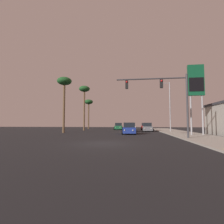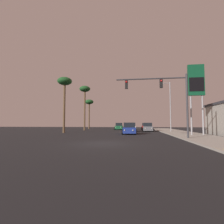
{
  "view_description": "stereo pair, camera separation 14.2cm",
  "coord_description": "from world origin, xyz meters",
  "px_view_note": "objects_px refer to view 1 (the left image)",
  "views": [
    {
      "loc": [
        2.42,
        -13.52,
        1.57
      ],
      "look_at": [
        -0.6,
        9.66,
        3.09
      ],
      "focal_mm": 28.0,
      "sensor_mm": 36.0,
      "label": 1
    },
    {
      "loc": [
        2.56,
        -13.5,
        1.57
      ],
      "look_at": [
        -0.6,
        9.66,
        3.09
      ],
      "focal_mm": 28.0,
      "sensor_mm": 36.0,
      "label": 2
    }
  ],
  "objects_px": {
    "car_red": "(145,127)",
    "car_white": "(131,128)",
    "traffic_light_mast": "(166,93)",
    "palm_tree_far": "(89,103)",
    "car_blue": "(129,129)",
    "street_lamp": "(169,104)",
    "car_grey": "(147,127)",
    "palm_tree_near": "(64,84)",
    "car_green": "(119,127)",
    "gas_station_sign": "(196,84)",
    "palm_tree_mid": "(84,92)"
  },
  "relations": [
    {
      "from": "car_green",
      "to": "palm_tree_near",
      "type": "distance_m",
      "value": 19.06
    },
    {
      "from": "gas_station_sign",
      "to": "palm_tree_mid",
      "type": "xyz_separation_m",
      "value": [
        -18.97,
        14.16,
        2.03
      ]
    },
    {
      "from": "street_lamp",
      "to": "traffic_light_mast",
      "type": "bearing_deg",
      "value": -101.99
    },
    {
      "from": "car_blue",
      "to": "car_red",
      "type": "bearing_deg",
      "value": -102.67
    },
    {
      "from": "car_grey",
      "to": "car_white",
      "type": "bearing_deg",
      "value": 18.04
    },
    {
      "from": "traffic_light_mast",
      "to": "street_lamp",
      "type": "height_order",
      "value": "street_lamp"
    },
    {
      "from": "palm_tree_mid",
      "to": "car_red",
      "type": "bearing_deg",
      "value": 23.75
    },
    {
      "from": "car_green",
      "to": "palm_tree_far",
      "type": "distance_m",
      "value": 11.66
    },
    {
      "from": "gas_station_sign",
      "to": "car_grey",
      "type": "bearing_deg",
      "value": 115.09
    },
    {
      "from": "car_white",
      "to": "car_blue",
      "type": "height_order",
      "value": "same"
    },
    {
      "from": "gas_station_sign",
      "to": "car_white",
      "type": "bearing_deg",
      "value": 129.06
    },
    {
      "from": "car_red",
      "to": "traffic_light_mast",
      "type": "relative_size",
      "value": 0.6
    },
    {
      "from": "car_grey",
      "to": "car_blue",
      "type": "bearing_deg",
      "value": 71.9
    },
    {
      "from": "car_blue",
      "to": "gas_station_sign",
      "type": "xyz_separation_m",
      "value": [
        8.66,
        -2.57,
        5.86
      ]
    },
    {
      "from": "car_white",
      "to": "car_blue",
      "type": "bearing_deg",
      "value": 88.39
    },
    {
      "from": "car_grey",
      "to": "street_lamp",
      "type": "height_order",
      "value": "street_lamp"
    },
    {
      "from": "car_grey",
      "to": "palm_tree_near",
      "type": "distance_m",
      "value": 17.49
    },
    {
      "from": "car_white",
      "to": "street_lamp",
      "type": "xyz_separation_m",
      "value": [
        7.05,
        -1.16,
        4.36
      ]
    },
    {
      "from": "street_lamp",
      "to": "palm_tree_far",
      "type": "bearing_deg",
      "value": 142.41
    },
    {
      "from": "gas_station_sign",
      "to": "palm_tree_far",
      "type": "bearing_deg",
      "value": 130.54
    },
    {
      "from": "car_red",
      "to": "gas_station_sign",
      "type": "bearing_deg",
      "value": 107.04
    },
    {
      "from": "traffic_light_mast",
      "to": "palm_tree_far",
      "type": "height_order",
      "value": "palm_tree_far"
    },
    {
      "from": "traffic_light_mast",
      "to": "gas_station_sign",
      "type": "relative_size",
      "value": 0.81
    },
    {
      "from": "gas_station_sign",
      "to": "car_red",
      "type": "bearing_deg",
      "value": 104.83
    },
    {
      "from": "palm_tree_near",
      "to": "car_blue",
      "type": "bearing_deg",
      "value": -8.37
    },
    {
      "from": "car_grey",
      "to": "palm_tree_near",
      "type": "relative_size",
      "value": 0.47
    },
    {
      "from": "car_red",
      "to": "car_white",
      "type": "bearing_deg",
      "value": 73.26
    },
    {
      "from": "car_white",
      "to": "car_red",
      "type": "relative_size",
      "value": 1.0
    },
    {
      "from": "gas_station_sign",
      "to": "car_green",
      "type": "bearing_deg",
      "value": 120.61
    },
    {
      "from": "street_lamp",
      "to": "palm_tree_mid",
      "type": "bearing_deg",
      "value": 164.87
    },
    {
      "from": "car_green",
      "to": "car_blue",
      "type": "xyz_separation_m",
      "value": [
        3.18,
        -17.45,
        0.0
      ]
    },
    {
      "from": "car_red",
      "to": "palm_tree_far",
      "type": "xyz_separation_m",
      "value": [
        -15.33,
        4.0,
        6.4
      ]
    },
    {
      "from": "car_grey",
      "to": "traffic_light_mast",
      "type": "relative_size",
      "value": 0.6
    },
    {
      "from": "car_white",
      "to": "palm_tree_far",
      "type": "relative_size",
      "value": 0.52
    },
    {
      "from": "car_red",
      "to": "car_grey",
      "type": "relative_size",
      "value": 1.0
    },
    {
      "from": "traffic_light_mast",
      "to": "palm_tree_far",
      "type": "distance_m",
      "value": 33.38
    },
    {
      "from": "car_white",
      "to": "traffic_light_mast",
      "type": "bearing_deg",
      "value": 103.0
    },
    {
      "from": "car_red",
      "to": "palm_tree_far",
      "type": "relative_size",
      "value": 0.53
    },
    {
      "from": "car_white",
      "to": "car_green",
      "type": "xyz_separation_m",
      "value": [
        -3.23,
        9.41,
        0.0
      ]
    },
    {
      "from": "car_blue",
      "to": "car_grey",
      "type": "relative_size",
      "value": 1.0
    },
    {
      "from": "car_blue",
      "to": "street_lamp",
      "type": "height_order",
      "value": "street_lamp"
    },
    {
      "from": "car_red",
      "to": "gas_station_sign",
      "type": "height_order",
      "value": "gas_station_sign"
    },
    {
      "from": "car_white",
      "to": "palm_tree_near",
      "type": "xyz_separation_m",
      "value": [
        -10.86,
        -6.46,
        7.31
      ]
    },
    {
      "from": "car_blue",
      "to": "palm_tree_near",
      "type": "bearing_deg",
      "value": -10.34
    },
    {
      "from": "car_blue",
      "to": "palm_tree_near",
      "type": "distance_m",
      "value": 13.15
    },
    {
      "from": "car_blue",
      "to": "palm_tree_near",
      "type": "relative_size",
      "value": 0.47
    },
    {
      "from": "street_lamp",
      "to": "gas_station_sign",
      "type": "bearing_deg",
      "value": -80.63
    },
    {
      "from": "car_green",
      "to": "car_red",
      "type": "relative_size",
      "value": 1.0
    },
    {
      "from": "car_white",
      "to": "car_red",
      "type": "bearing_deg",
      "value": -110.25
    },
    {
      "from": "car_green",
      "to": "gas_station_sign",
      "type": "xyz_separation_m",
      "value": [
        11.84,
        -20.02,
        5.86
      ]
    }
  ]
}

